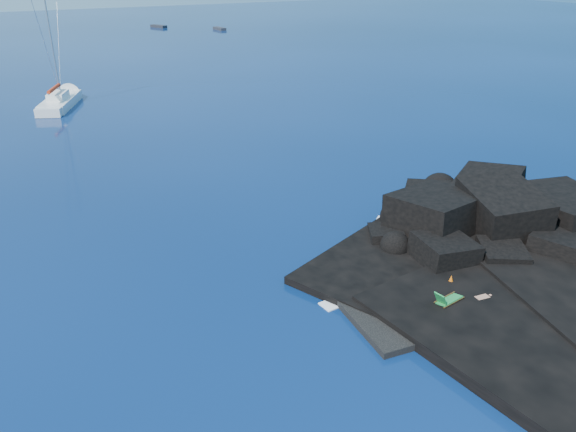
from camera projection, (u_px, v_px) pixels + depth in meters
name	position (u px, v px, depth m)	size (l,w,h in m)	color
ground	(358.00, 335.00, 26.38)	(400.00, 400.00, 0.00)	#031538
headland	(504.00, 247.00, 34.42)	(24.00, 24.00, 3.60)	black
beach	(425.00, 304.00, 28.73)	(8.50, 6.00, 0.70)	black
surf_foam	(379.00, 264.00, 32.54)	(10.00, 8.00, 0.06)	white
sailboat	(61.00, 106.00, 67.13)	(2.97, 14.16, 14.84)	white
deck_chair	(450.00, 296.00, 27.75)	(1.64, 0.72, 1.13)	#1C813A
towel	(482.00, 301.00, 28.31)	(2.02, 0.96, 0.05)	white
sunbather	(482.00, 298.00, 28.24)	(1.92, 0.49, 0.27)	#AF775C
marker_cone	(451.00, 280.00, 29.59)	(0.41, 0.41, 0.62)	#D1590B
distant_boat_a	(159.00, 28.00, 143.34)	(1.49, 4.78, 0.64)	#232327
distant_boat_b	(220.00, 30.00, 138.84)	(1.42, 4.57, 0.61)	#29282E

